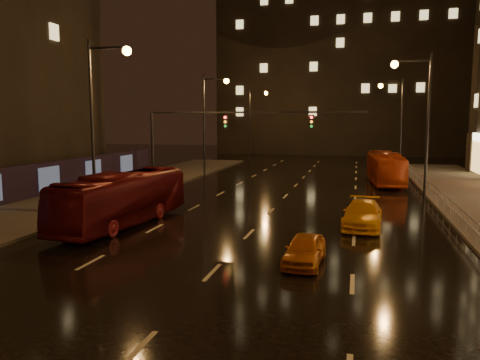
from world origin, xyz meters
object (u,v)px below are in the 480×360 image
object	(u,v)px
bus_red	(123,199)
taxi_near	(305,250)
taxi_far	(363,214)
bus_curb	(385,168)

from	to	relation	value
bus_red	taxi_near	xyz separation A→B (m)	(10.17, -4.69, -0.83)
taxi_near	taxi_far	world-z (taller)	taxi_far
bus_curb	taxi_near	xyz separation A→B (m)	(-4.31, -25.16, -0.81)
bus_red	bus_curb	bearing A→B (deg)	59.40
taxi_near	taxi_far	size ratio (longest dim) A/B	0.73
bus_red	taxi_near	distance (m)	11.23
bus_red	bus_curb	world-z (taller)	bus_red
bus_curb	taxi_far	size ratio (longest dim) A/B	2.13
taxi_near	taxi_far	bearing A→B (deg)	75.98
bus_red	taxi_far	bearing A→B (deg)	15.96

